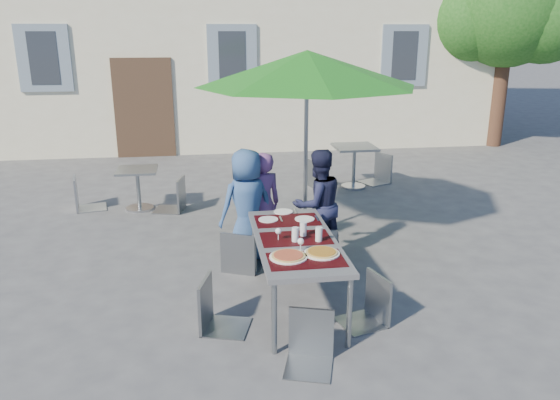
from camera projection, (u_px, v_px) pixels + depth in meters
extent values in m
plane|color=#434446|center=(282.00, 306.00, 5.73)|extent=(90.00, 90.00, 0.00)
cube|color=beige|center=(222.00, 3.00, 15.55)|extent=(13.00, 8.00, 7.00)
cube|color=#412D1F|center=(144.00, 108.00, 12.18)|extent=(1.30, 0.06, 2.20)
cube|color=slate|center=(44.00, 58.00, 11.58)|extent=(1.10, 0.06, 1.40)
cube|color=#262B33|center=(44.00, 58.00, 11.56)|extent=(0.60, 0.04, 1.10)
cube|color=slate|center=(232.00, 57.00, 12.13)|extent=(1.10, 0.06, 1.40)
cube|color=#262B33|center=(232.00, 57.00, 12.11)|extent=(0.60, 0.04, 1.10)
cube|color=slate|center=(404.00, 56.00, 12.69)|extent=(1.10, 0.06, 1.40)
cube|color=#262B33|center=(404.00, 56.00, 12.67)|extent=(0.60, 0.04, 1.10)
cylinder|color=#462B1E|center=(500.00, 89.00, 13.30)|extent=(0.36, 0.36, 2.80)
sphere|color=#164913|center=(509.00, 6.00, 12.73)|extent=(2.80, 2.80, 2.80)
sphere|color=#164913|center=(470.00, 20.00, 13.00)|extent=(2.00, 2.00, 2.00)
sphere|color=#164913|center=(546.00, 15.00, 12.51)|extent=(2.20, 2.20, 2.20)
cube|color=#3F4044|center=(296.00, 241.00, 5.55)|extent=(0.80, 1.85, 0.05)
cylinder|color=gray|center=(274.00, 318.00, 4.79)|extent=(0.05, 0.05, 0.70)
cylinder|color=gray|center=(349.00, 313.00, 4.89)|extent=(0.05, 0.05, 0.70)
cylinder|color=gray|center=(254.00, 245.00, 6.43)|extent=(0.05, 0.05, 0.70)
cylinder|color=gray|center=(311.00, 242.00, 6.52)|extent=(0.05, 0.05, 0.70)
cube|color=black|center=(306.00, 260.00, 5.02)|extent=(0.70, 0.42, 0.01)
cube|color=black|center=(296.00, 238.00, 5.54)|extent=(0.70, 0.42, 0.01)
cube|color=black|center=(287.00, 220.00, 6.06)|extent=(0.70, 0.42, 0.01)
cylinder|color=white|center=(288.00, 257.00, 5.06)|extent=(0.36, 0.36, 0.01)
cylinder|color=tan|center=(288.00, 256.00, 5.05)|extent=(0.32, 0.32, 0.01)
cylinder|color=maroon|center=(288.00, 255.00, 5.05)|extent=(0.28, 0.28, 0.01)
cylinder|color=white|center=(322.00, 253.00, 5.14)|extent=(0.34, 0.34, 0.01)
cylinder|color=tan|center=(322.00, 252.00, 5.13)|extent=(0.30, 0.30, 0.01)
cylinder|color=#853809|center=(322.00, 251.00, 5.13)|extent=(0.26, 0.26, 0.01)
cylinder|color=silver|center=(295.00, 235.00, 5.43)|extent=(0.07, 0.07, 0.15)
cylinder|color=silver|center=(303.00, 229.00, 5.58)|extent=(0.07, 0.07, 0.15)
cylinder|color=silver|center=(319.00, 234.00, 5.44)|extent=(0.07, 0.07, 0.15)
cylinder|color=silver|center=(278.00, 240.00, 5.48)|extent=(0.06, 0.06, 0.00)
cylinder|color=silver|center=(278.00, 237.00, 5.47)|extent=(0.01, 0.01, 0.08)
sphere|color=silver|center=(278.00, 231.00, 5.46)|extent=(0.06, 0.06, 0.06)
cylinder|color=silver|center=(301.00, 251.00, 5.22)|extent=(0.06, 0.06, 0.00)
cylinder|color=silver|center=(301.00, 247.00, 5.21)|extent=(0.01, 0.01, 0.08)
sphere|color=silver|center=(301.00, 241.00, 5.19)|extent=(0.06, 0.06, 0.06)
cylinder|color=white|center=(268.00, 219.00, 6.06)|extent=(0.22, 0.22, 0.01)
cube|color=#B9BBC1|center=(281.00, 219.00, 6.08)|extent=(0.02, 0.18, 0.00)
cylinder|color=white|center=(305.00, 219.00, 6.08)|extent=(0.22, 0.22, 0.01)
cube|color=#B9BBC1|center=(317.00, 219.00, 6.10)|extent=(0.02, 0.18, 0.00)
cylinder|color=white|center=(283.00, 212.00, 6.32)|extent=(0.22, 0.22, 0.01)
cube|color=#B9BBC1|center=(295.00, 211.00, 6.34)|extent=(0.02, 0.18, 0.00)
imported|color=#315287|center=(247.00, 205.00, 6.72)|extent=(0.80, 0.65, 1.42)
imported|color=#693D7D|center=(263.00, 204.00, 6.90)|extent=(0.55, 0.44, 1.34)
imported|color=#1B1E3C|center=(318.00, 205.00, 6.78)|extent=(0.77, 0.59, 1.40)
cube|color=gray|center=(243.00, 232.00, 6.53)|extent=(0.56, 0.56, 0.03)
cube|color=gray|center=(237.00, 218.00, 6.27)|extent=(0.40, 0.20, 0.51)
cylinder|color=gray|center=(262.00, 246.00, 6.72)|extent=(0.02, 0.02, 0.45)
cylinder|color=gray|center=(234.00, 243.00, 6.82)|extent=(0.02, 0.02, 0.45)
cylinder|color=gray|center=(253.00, 258.00, 6.39)|extent=(0.02, 0.02, 0.45)
cylinder|color=gray|center=(224.00, 254.00, 6.48)|extent=(0.02, 0.02, 0.45)
cube|color=gray|center=(295.00, 230.00, 6.54)|extent=(0.54, 0.54, 0.03)
cube|color=gray|center=(293.00, 215.00, 6.26)|extent=(0.44, 0.14, 0.54)
cylinder|color=gray|center=(311.00, 244.00, 6.78)|extent=(0.02, 0.02, 0.47)
cylinder|color=gray|center=(280.00, 243.00, 6.81)|extent=(0.02, 0.02, 0.47)
cylinder|color=gray|center=(310.00, 256.00, 6.41)|extent=(0.02, 0.02, 0.47)
cylinder|color=gray|center=(277.00, 255.00, 6.45)|extent=(0.02, 0.02, 0.47)
cube|color=gray|center=(315.00, 229.00, 6.57)|extent=(0.45, 0.45, 0.03)
cube|color=gray|center=(319.00, 214.00, 6.29)|extent=(0.45, 0.03, 0.53)
cylinder|color=gray|center=(326.00, 241.00, 6.85)|extent=(0.02, 0.02, 0.47)
cylinder|color=gray|center=(296.00, 243.00, 6.80)|extent=(0.02, 0.02, 0.47)
cylinder|color=gray|center=(334.00, 253.00, 6.49)|extent=(0.02, 0.02, 0.47)
cylinder|color=gray|center=(302.00, 255.00, 6.44)|extent=(0.02, 0.02, 0.47)
cube|color=gray|center=(225.00, 286.00, 5.17)|extent=(0.53, 0.53, 0.03)
cube|color=gray|center=(204.00, 260.00, 5.12)|extent=(0.15, 0.42, 0.51)
cylinder|color=gray|center=(241.00, 319.00, 5.04)|extent=(0.02, 0.02, 0.44)
cylinder|color=gray|center=(248.00, 300.00, 5.39)|extent=(0.02, 0.02, 0.44)
cylinder|color=gray|center=(203.00, 316.00, 5.09)|extent=(0.02, 0.02, 0.44)
cylinder|color=gray|center=(213.00, 298.00, 5.44)|extent=(0.02, 0.02, 0.44)
cube|color=gray|center=(362.00, 283.00, 5.26)|extent=(0.51, 0.51, 0.03)
cube|color=gray|center=(381.00, 257.00, 5.27)|extent=(0.14, 0.40, 0.49)
cylinder|color=gray|center=(337.00, 300.00, 5.41)|extent=(0.02, 0.02, 0.43)
cylinder|color=gray|center=(356.00, 316.00, 5.11)|extent=(0.02, 0.02, 0.43)
cylinder|color=gray|center=(367.00, 293.00, 5.55)|extent=(0.02, 0.02, 0.43)
cylinder|color=gray|center=(387.00, 308.00, 5.25)|extent=(0.02, 0.02, 0.43)
cube|color=gray|center=(309.00, 325.00, 4.55)|extent=(0.50, 0.50, 0.03)
cube|color=gray|center=(312.00, 289.00, 4.66)|extent=(0.39, 0.14, 0.47)
cylinder|color=gray|center=(286.00, 357.00, 4.48)|extent=(0.02, 0.02, 0.42)
cylinder|color=gray|center=(327.00, 361.00, 4.43)|extent=(0.02, 0.02, 0.42)
cylinder|color=gray|center=(292.00, 335.00, 4.80)|extent=(0.02, 0.02, 0.42)
cylinder|color=gray|center=(330.00, 338.00, 4.75)|extent=(0.02, 0.02, 0.42)
cylinder|color=#B9BBC1|center=(305.00, 231.00, 7.73)|extent=(0.50, 0.50, 0.10)
cylinder|color=gray|center=(306.00, 153.00, 7.40)|extent=(0.06, 0.06, 2.35)
cone|color=#196C18|center=(307.00, 68.00, 7.06)|extent=(2.95, 2.95, 0.46)
cylinder|color=#B9BBC1|center=(140.00, 208.00, 8.83)|extent=(0.44, 0.44, 0.04)
cylinder|color=gray|center=(139.00, 191.00, 8.74)|extent=(0.06, 0.06, 0.63)
cube|color=gray|center=(137.00, 170.00, 8.64)|extent=(0.63, 0.63, 0.04)
cube|color=#90959C|center=(89.00, 180.00, 8.73)|extent=(0.53, 0.53, 0.03)
cube|color=#90959C|center=(73.00, 164.00, 8.58)|extent=(0.11, 0.45, 0.54)
cylinder|color=#90959C|center=(103.00, 197.00, 8.69)|extent=(0.02, 0.02, 0.47)
cylinder|color=#90959C|center=(103.00, 190.00, 9.04)|extent=(0.02, 0.02, 0.47)
cylinder|color=#90959C|center=(78.00, 199.00, 8.57)|extent=(0.02, 0.02, 0.47)
cylinder|color=#90959C|center=(78.00, 192.00, 8.92)|extent=(0.02, 0.02, 0.47)
cube|color=gray|center=(167.00, 181.00, 8.64)|extent=(0.54, 0.54, 0.03)
cube|color=gray|center=(180.00, 165.00, 8.54)|extent=(0.13, 0.45, 0.54)
cylinder|color=gray|center=(160.00, 192.00, 8.91)|extent=(0.02, 0.02, 0.47)
cylinder|color=gray|center=(153.00, 199.00, 8.54)|extent=(0.02, 0.02, 0.47)
cylinder|color=gray|center=(183.00, 193.00, 8.88)|extent=(0.02, 0.02, 0.47)
cylinder|color=gray|center=(177.00, 200.00, 8.51)|extent=(0.02, 0.02, 0.47)
cylinder|color=#B9BBC1|center=(353.00, 186.00, 10.04)|extent=(0.44, 0.44, 0.04)
cylinder|color=gray|center=(354.00, 168.00, 9.94)|extent=(0.06, 0.06, 0.73)
cube|color=gray|center=(355.00, 147.00, 9.82)|extent=(0.73, 0.73, 0.04)
cube|color=gray|center=(323.00, 162.00, 9.97)|extent=(0.53, 0.53, 0.03)
cube|color=gray|center=(313.00, 150.00, 9.82)|extent=(0.15, 0.42, 0.51)
cylinder|color=gray|center=(336.00, 176.00, 9.95)|extent=(0.02, 0.02, 0.45)
cylinder|color=gray|center=(327.00, 171.00, 10.27)|extent=(0.02, 0.02, 0.45)
cylinder|color=gray|center=(318.00, 178.00, 9.81)|extent=(0.02, 0.02, 0.45)
cylinder|color=gray|center=(309.00, 173.00, 10.13)|extent=(0.02, 0.02, 0.45)
cube|color=gray|center=(375.00, 157.00, 10.21)|extent=(0.61, 0.61, 0.03)
cube|color=gray|center=(385.00, 142.00, 10.24)|extent=(0.22, 0.44, 0.55)
cylinder|color=gray|center=(359.00, 170.00, 10.34)|extent=(0.02, 0.02, 0.48)
cylinder|color=gray|center=(373.00, 174.00, 10.02)|extent=(0.02, 0.02, 0.48)
cylinder|color=gray|center=(375.00, 167.00, 10.54)|extent=(0.02, 0.02, 0.48)
cylinder|color=gray|center=(389.00, 171.00, 10.22)|extent=(0.02, 0.02, 0.48)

